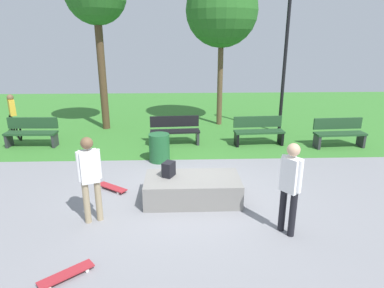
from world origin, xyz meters
TOP-DOWN VIEW (x-y plane):
  - ground_plane at (0.00, 0.00)m, footprint 28.00×28.00m
  - grass_lawn at (0.00, 8.07)m, footprint 26.60×11.86m
  - concrete_ledge at (0.08, -0.34)m, footprint 2.03×1.07m
  - backpack_on_ledge at (-0.43, -0.22)m, footprint 0.30×0.34m
  - skater_performing_trick at (-1.84, -1.13)m, footprint 0.41×0.31m
  - skater_watching at (1.71, -1.67)m, footprint 0.34×0.38m
  - skateboard_by_ledge at (-1.87, -2.73)m, footprint 0.74×0.66m
  - skateboard_spare at (-1.77, 0.22)m, footprint 0.76×0.63m
  - park_bench_far_left at (2.37, 3.48)m, footprint 1.63×0.57m
  - park_bench_near_path at (4.88, 3.15)m, footprint 1.63×0.57m
  - park_bench_center_lawn at (-4.93, 3.59)m, footprint 1.61×0.51m
  - park_bench_near_lamppost at (-0.35, 3.63)m, footprint 1.63×0.58m
  - tree_broad_elm at (1.40, 6.18)m, footprint 2.65×2.65m
  - lamp_post at (3.50, 4.95)m, footprint 0.28×0.28m
  - trash_bin at (-0.77, 2.06)m, footprint 0.58×0.58m
  - cyclist_on_bicycle at (-6.01, 4.76)m, footprint 1.12×1.51m

SIDE VIEW (x-z plane):
  - ground_plane at x=0.00m, z-range 0.00..0.00m
  - grass_lawn at x=0.00m, z-range 0.00..0.01m
  - skateboard_by_ledge at x=-1.87m, z-range 0.02..0.10m
  - skateboard_spare at x=-1.77m, z-range 0.02..0.10m
  - concrete_ledge at x=0.08m, z-range 0.00..0.52m
  - trash_bin at x=-0.77m, z-range 0.00..0.79m
  - park_bench_far_left at x=2.37m, z-range 0.03..0.94m
  - park_bench_near_path at x=4.88m, z-range 0.03..0.94m
  - park_bench_center_lawn at x=-4.93m, z-range 0.03..0.94m
  - park_bench_near_lamppost at x=-0.35m, z-range 0.03..0.94m
  - cyclist_on_bicycle at x=-6.01m, z-range -0.13..1.39m
  - backpack_on_ledge at x=-0.43m, z-range 0.52..0.84m
  - skater_performing_trick at x=-1.84m, z-range 0.14..1.82m
  - skater_watching at x=1.71m, z-range 0.14..1.84m
  - lamp_post at x=3.50m, z-range 0.47..5.38m
  - tree_broad_elm at x=1.40m, z-range 1.46..7.08m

